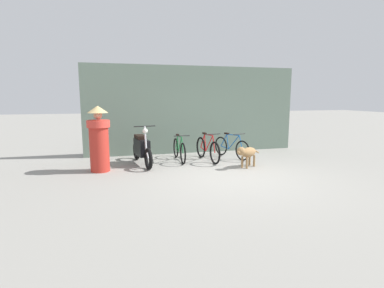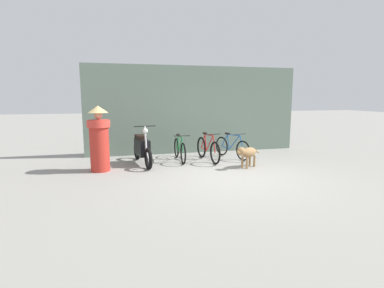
{
  "view_description": "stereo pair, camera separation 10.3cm",
  "coord_description": "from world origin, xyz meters",
  "px_view_note": "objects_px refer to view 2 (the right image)",
  "views": [
    {
      "loc": [
        -2.73,
        -6.44,
        1.88
      ],
      "look_at": [
        -0.69,
        1.11,
        0.65
      ],
      "focal_mm": 28.0,
      "sensor_mm": 36.0,
      "label": 1
    },
    {
      "loc": [
        -2.63,
        -6.47,
        1.88
      ],
      "look_at": [
        -0.69,
        1.11,
        0.65
      ],
      "focal_mm": 28.0,
      "sensor_mm": 36.0,
      "label": 2
    }
  ],
  "objects_px": {
    "stray_dog": "(247,153)",
    "bicycle_0": "(180,150)",
    "motorcycle": "(142,148)",
    "bicycle_2": "(232,147)",
    "bicycle_1": "(208,149)",
    "person_in_robes": "(99,138)"
  },
  "relations": [
    {
      "from": "stray_dog",
      "to": "bicycle_0",
      "type": "bearing_deg",
      "value": -71.97
    },
    {
      "from": "motorcycle",
      "to": "bicycle_2",
      "type": "bearing_deg",
      "value": 86.39
    },
    {
      "from": "bicycle_0",
      "to": "bicycle_1",
      "type": "xyz_separation_m",
      "value": [
        0.81,
        -0.23,
        0.02
      ]
    },
    {
      "from": "bicycle_0",
      "to": "bicycle_1",
      "type": "bearing_deg",
      "value": 74.64
    },
    {
      "from": "motorcycle",
      "to": "person_in_robes",
      "type": "xyz_separation_m",
      "value": [
        -1.11,
        -0.52,
        0.4
      ]
    },
    {
      "from": "motorcycle",
      "to": "person_in_robes",
      "type": "relative_size",
      "value": 1.17
    },
    {
      "from": "bicycle_1",
      "to": "bicycle_2",
      "type": "bearing_deg",
      "value": 99.87
    },
    {
      "from": "bicycle_2",
      "to": "person_in_robes",
      "type": "height_order",
      "value": "person_in_robes"
    },
    {
      "from": "bicycle_0",
      "to": "bicycle_2",
      "type": "height_order",
      "value": "bicycle_0"
    },
    {
      "from": "bicycle_1",
      "to": "stray_dog",
      "type": "height_order",
      "value": "bicycle_1"
    },
    {
      "from": "motorcycle",
      "to": "person_in_robes",
      "type": "height_order",
      "value": "person_in_robes"
    },
    {
      "from": "motorcycle",
      "to": "stray_dog",
      "type": "xyz_separation_m",
      "value": [
        2.68,
        -1.12,
        -0.05
      ]
    },
    {
      "from": "bicycle_0",
      "to": "bicycle_1",
      "type": "relative_size",
      "value": 0.95
    },
    {
      "from": "bicycle_0",
      "to": "bicycle_2",
      "type": "distance_m",
      "value": 1.67
    },
    {
      "from": "bicycle_0",
      "to": "motorcycle",
      "type": "relative_size",
      "value": 0.81
    },
    {
      "from": "stray_dog",
      "to": "motorcycle",
      "type": "bearing_deg",
      "value": -54.36
    },
    {
      "from": "bicycle_2",
      "to": "person_in_robes",
      "type": "bearing_deg",
      "value": -97.33
    },
    {
      "from": "bicycle_2",
      "to": "motorcycle",
      "type": "xyz_separation_m",
      "value": [
        -2.79,
        -0.22,
        0.12
      ]
    },
    {
      "from": "bicycle_0",
      "to": "bicycle_2",
      "type": "bearing_deg",
      "value": 90.79
    },
    {
      "from": "bicycle_1",
      "to": "person_in_robes",
      "type": "bearing_deg",
      "value": -86.62
    },
    {
      "from": "bicycle_2",
      "to": "motorcycle",
      "type": "relative_size",
      "value": 0.8
    },
    {
      "from": "bicycle_0",
      "to": "stray_dog",
      "type": "xyz_separation_m",
      "value": [
        1.56,
        -1.33,
        0.07
      ]
    }
  ]
}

